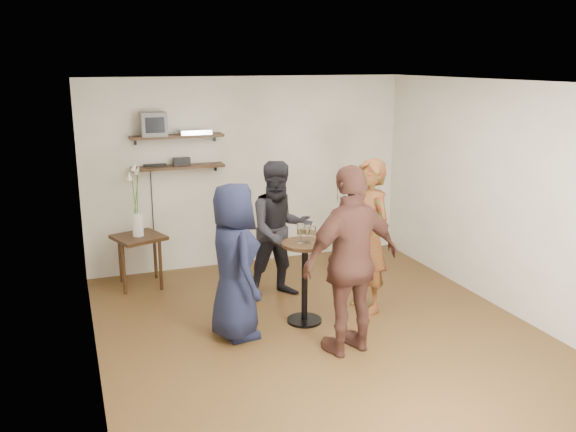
% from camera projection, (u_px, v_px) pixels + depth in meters
% --- Properties ---
extents(room, '(4.58, 5.08, 2.68)m').
position_uv_depth(room, '(320.00, 213.00, 6.18)').
color(room, '#402814').
rests_on(room, ground).
extents(shelf_upper, '(1.20, 0.25, 0.04)m').
position_uv_depth(shelf_upper, '(177.00, 136.00, 7.87)').
color(shelf_upper, black).
rests_on(shelf_upper, room).
extents(shelf_lower, '(1.20, 0.25, 0.04)m').
position_uv_depth(shelf_lower, '(178.00, 167.00, 7.97)').
color(shelf_lower, black).
rests_on(shelf_lower, room).
extents(crt_monitor, '(0.32, 0.30, 0.30)m').
position_uv_depth(crt_monitor, '(153.00, 124.00, 7.73)').
color(crt_monitor, '#59595B').
rests_on(crt_monitor, shelf_upper).
extents(dvd_deck, '(0.40, 0.24, 0.06)m').
position_uv_depth(dvd_deck, '(195.00, 132.00, 7.94)').
color(dvd_deck, silver).
rests_on(dvd_deck, shelf_upper).
extents(radio, '(0.22, 0.10, 0.10)m').
position_uv_depth(radio, '(182.00, 162.00, 7.97)').
color(radio, black).
rests_on(radio, shelf_lower).
extents(power_strip, '(0.30, 0.05, 0.03)m').
position_uv_depth(power_strip, '(155.00, 165.00, 7.91)').
color(power_strip, black).
rests_on(power_strip, shelf_lower).
extents(side_table, '(0.71, 0.71, 0.67)m').
position_uv_depth(side_table, '(139.00, 244.00, 7.67)').
color(side_table, black).
rests_on(side_table, room).
extents(vase_lilies, '(0.19, 0.19, 0.95)m').
position_uv_depth(vase_lilies, '(137.00, 213.00, 7.56)').
color(vase_lilies, silver).
rests_on(vase_lilies, side_table).
extents(drinks_table, '(0.50, 0.50, 0.91)m').
position_uv_depth(drinks_table, '(305.00, 271.00, 6.59)').
color(drinks_table, black).
rests_on(drinks_table, room).
extents(wine_glass_fl, '(0.07, 0.07, 0.22)m').
position_uv_depth(wine_glass_fl, '(300.00, 230.00, 6.44)').
color(wine_glass_fl, silver).
rests_on(wine_glass_fl, drinks_table).
extents(wine_glass_fr, '(0.06, 0.06, 0.19)m').
position_uv_depth(wine_glass_fr, '(313.00, 231.00, 6.47)').
color(wine_glass_fr, silver).
rests_on(wine_glass_fr, drinks_table).
extents(wine_glass_bl, '(0.06, 0.06, 0.19)m').
position_uv_depth(wine_glass_bl, '(301.00, 229.00, 6.53)').
color(wine_glass_bl, silver).
rests_on(wine_glass_bl, drinks_table).
extents(wine_glass_br, '(0.06, 0.06, 0.19)m').
position_uv_depth(wine_glass_br, '(307.00, 231.00, 6.49)').
color(wine_glass_br, silver).
rests_on(wine_glass_br, drinks_table).
extents(person_plaid, '(0.49, 0.69, 1.76)m').
position_uv_depth(person_plaid, '(368.00, 236.00, 6.88)').
color(person_plaid, maroon).
rests_on(person_plaid, room).
extents(person_dark, '(0.81, 0.63, 1.67)m').
position_uv_depth(person_dark, '(280.00, 230.00, 7.27)').
color(person_dark, black).
rests_on(person_dark, room).
extents(person_navy, '(0.59, 0.84, 1.63)m').
position_uv_depth(person_navy, '(234.00, 262.00, 6.20)').
color(person_navy, black).
rests_on(person_navy, room).
extents(person_brown, '(1.16, 0.67, 1.87)m').
position_uv_depth(person_brown, '(352.00, 261.00, 5.84)').
color(person_brown, '#47271E').
rests_on(person_brown, room).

